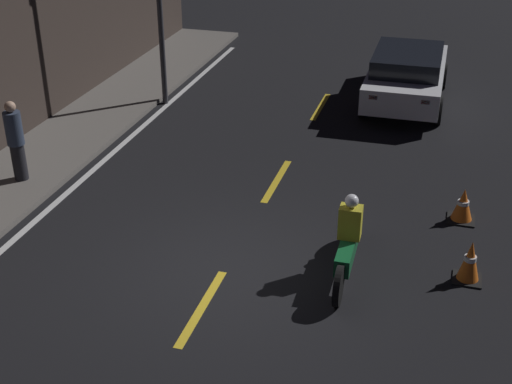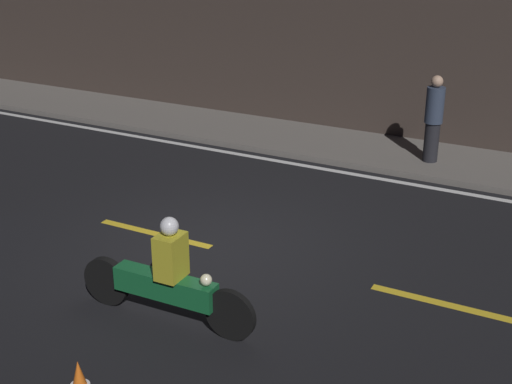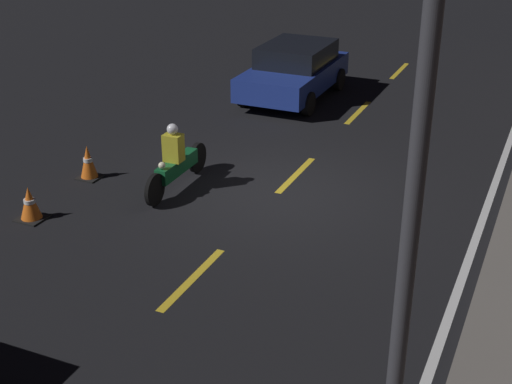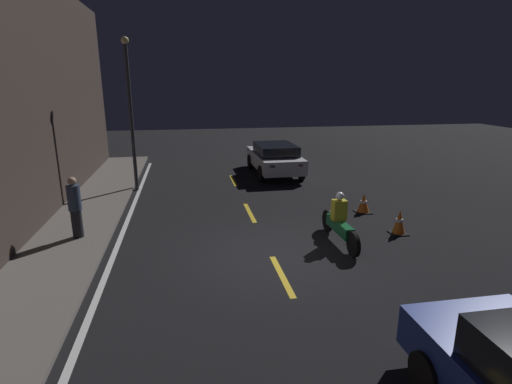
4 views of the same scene
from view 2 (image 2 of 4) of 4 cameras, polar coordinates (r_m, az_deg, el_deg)
name	(u,v)px [view 2 (image 2 of 4)]	position (r m, az deg, el deg)	size (l,w,h in m)	color
ground_plane	(211,247)	(10.56, -3.64, -4.43)	(56.00, 56.00, 0.00)	black
raised_curb	(340,146)	(14.85, 6.74, 3.67)	(28.00, 2.06, 0.12)	#605B56
lane_dash_c	(155,234)	(11.07, -8.08, -3.31)	(2.00, 0.14, 0.01)	gold
lane_dash_d	(448,305)	(9.43, 15.10, -8.70)	(2.00, 0.14, 0.01)	gold
lane_solid_kerb	(315,167)	(13.75, 4.77, 1.97)	(25.20, 0.14, 0.01)	silver
motorcycle	(165,280)	(8.59, -7.27, -6.97)	(2.40, 0.37, 1.39)	black
pedestrian	(434,118)	(13.86, 14.02, 5.74)	(0.34, 0.34, 1.66)	black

